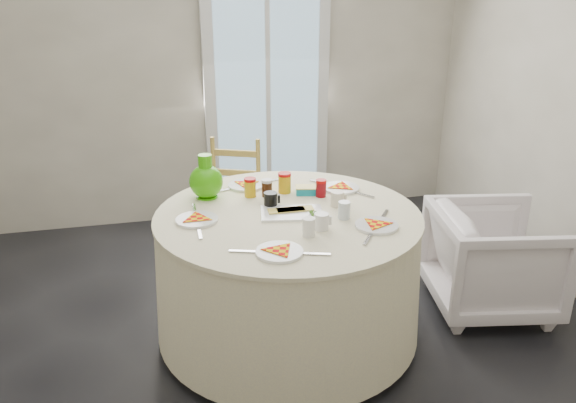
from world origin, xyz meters
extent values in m
plane|color=black|center=(0.00, 0.00, 0.00)|extent=(4.00, 4.00, 0.00)
cube|color=#BCB5A3|center=(0.00, 2.00, 1.30)|extent=(4.00, 0.02, 2.60)
cube|color=silver|center=(0.40, 1.95, 1.05)|extent=(1.00, 0.08, 2.10)
cylinder|color=#FCF2B7|center=(0.15, 0.17, 0.38)|extent=(1.42, 1.42, 0.72)
imported|color=white|center=(1.40, 0.16, 0.39)|extent=(0.75, 0.78, 0.70)
cube|color=#0E839A|center=(0.31, 0.42, 0.79)|extent=(0.13, 0.10, 0.05)
camera|label=1|loc=(-0.48, -2.45, 1.86)|focal=35.00mm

